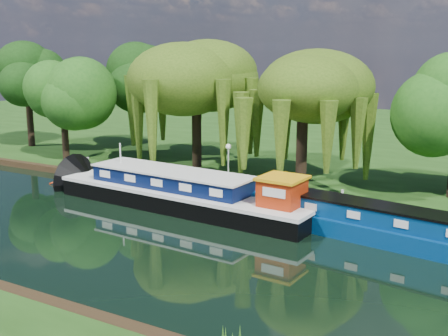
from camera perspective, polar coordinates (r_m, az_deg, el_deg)
The scene contains 13 objects.
ground at distance 29.51m, azimuth -10.57°, elevation -6.28°, with size 120.00×120.00×0.00m, color black.
far_bank at distance 58.83m, azimuth 11.38°, elevation 3.16°, with size 120.00×52.00×0.45m, color #1D3F11.
dutch_barge at distance 32.84m, azimuth -3.90°, elevation -2.60°, with size 16.85×4.75×3.51m.
narrowboat at distance 28.33m, azimuth 15.85°, elevation -5.86°, with size 13.54×3.99×1.95m.
red_dinghy at distance 40.00m, azimuth -15.44°, elevation -1.61°, with size 2.08×2.92×0.60m, color #99250B.
willow_left at distance 41.32m, azimuth -2.85°, elevation 8.88°, with size 7.36×7.36×8.82m.
willow_right at distance 35.15m, azimuth 8.04°, elevation 7.05°, with size 6.42×6.42×7.82m.
tree_far_left at distance 45.49m, azimuth -16.09°, elevation 7.36°, with size 4.82×4.82×7.76m.
tree_far_back at distance 53.24m, azimuth -19.36°, elevation 8.36°, with size 4.98×4.98×8.37m.
tree_far_mid at distance 48.09m, azimuth -7.52°, elevation 8.52°, with size 5.12×5.12×8.39m.
lamppost at distance 36.99m, azimuth 0.45°, elevation 1.57°, with size 0.36×0.36×2.56m.
mooring_posts at distance 36.04m, azimuth -2.58°, elevation -1.12°, with size 19.16×0.16×1.00m.
reeds_near at distance 19.81m, azimuth -9.59°, elevation -14.06°, with size 33.70×1.50×1.10m.
Camera 1 is at (18.38, -21.14, 9.27)m, focal length 45.00 mm.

